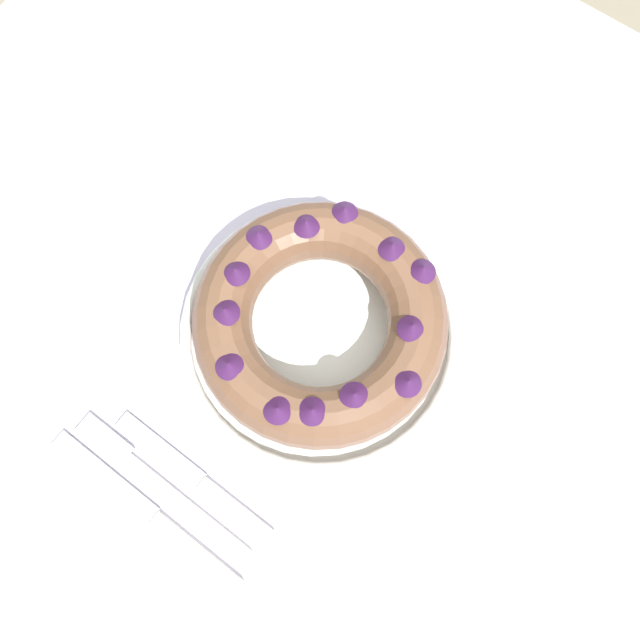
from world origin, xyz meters
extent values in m
plane|color=gray|center=(0.00, 0.00, 0.00)|extent=(8.00, 8.00, 0.00)
cube|color=silver|center=(0.00, 0.00, 0.71)|extent=(1.10, 1.24, 0.03)
cylinder|color=brown|center=(0.48, 0.55, 0.35)|extent=(0.06, 0.06, 0.69)
cylinder|color=white|center=(-0.01, 0.03, 0.73)|extent=(0.28, 0.28, 0.01)
torus|color=white|center=(-0.01, 0.03, 0.74)|extent=(0.30, 0.30, 0.01)
torus|color=brown|center=(-0.01, 0.03, 0.78)|extent=(0.26, 0.26, 0.06)
cone|color=#3D1947|center=(-0.07, 0.10, 0.81)|extent=(0.04, 0.04, 0.01)
cone|color=#3D1947|center=(-0.10, 0.06, 0.81)|extent=(0.03, 0.03, 0.01)
cone|color=#3D1947|center=(-0.11, 0.00, 0.81)|extent=(0.03, 0.03, 0.01)
cone|color=#3D1947|center=(-0.09, -0.03, 0.81)|extent=(0.04, 0.04, 0.01)
cone|color=#3D1947|center=(-0.06, -0.05, 0.81)|extent=(0.03, 0.03, 0.01)
cone|color=#3D1947|center=(-0.02, -0.08, 0.81)|extent=(0.03, 0.03, 0.01)
cone|color=#3D1947|center=(0.03, -0.05, 0.81)|extent=(0.04, 0.04, 0.01)
cone|color=#3D1947|center=(0.08, -0.03, 0.81)|extent=(0.04, 0.04, 0.01)
cone|color=#3D1947|center=(0.08, 0.01, 0.81)|extent=(0.04, 0.04, 0.01)
cone|color=#3D1947|center=(0.09, 0.07, 0.81)|extent=(0.03, 0.03, 0.01)
cone|color=#3D1947|center=(0.05, 0.09, 0.81)|extent=(0.03, 0.03, 0.01)
cone|color=#3D1947|center=(0.01, 0.12, 0.81)|extent=(0.03, 0.03, 0.01)
cone|color=#3D1947|center=(-0.03, 0.11, 0.81)|extent=(0.03, 0.03, 0.01)
cube|color=white|center=(-0.23, 0.03, 0.72)|extent=(0.01, 0.16, 0.01)
cube|color=silver|center=(-0.23, 0.14, 0.72)|extent=(0.02, 0.06, 0.01)
cube|color=white|center=(-0.26, -0.01, 0.72)|extent=(0.02, 0.11, 0.01)
cube|color=silver|center=(-0.26, 0.11, 0.72)|extent=(0.02, 0.13, 0.00)
cube|color=white|center=(-0.21, -0.01, 0.72)|extent=(0.02, 0.09, 0.01)
cube|color=silver|center=(-0.21, 0.08, 0.72)|extent=(0.02, 0.11, 0.00)
cylinder|color=white|center=(0.07, 0.32, 0.74)|extent=(0.15, 0.15, 0.04)
camera|label=1|loc=(-0.16, -0.08, 1.37)|focal=35.00mm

